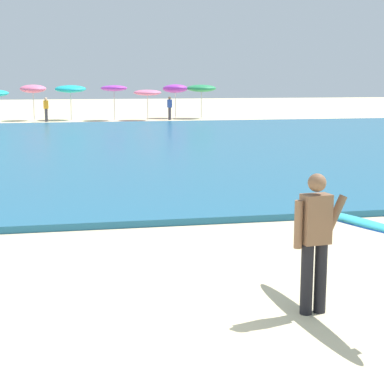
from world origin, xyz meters
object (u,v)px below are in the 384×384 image
(surfer_with_board, at_px, (333,230))
(beach_umbrella_8, at_px, (201,88))
(beach_umbrella_4, at_px, (70,89))
(beachgoer_near_row_mid, at_px, (46,109))
(beach_umbrella_5, at_px, (114,88))
(beach_umbrella_3, at_px, (33,89))
(beach_umbrella_6, at_px, (147,93))
(beach_umbrella_7, at_px, (175,89))
(beachgoer_near_row_left, at_px, (170,107))

(surfer_with_board, relative_size, beach_umbrella_8, 1.12)
(beach_umbrella_4, height_order, beachgoer_near_row_mid, beach_umbrella_4)
(beach_umbrella_4, xyz_separation_m, beachgoer_near_row_mid, (-1.63, -1.58, -1.24))
(beach_umbrella_8, distance_m, beachgoer_near_row_mid, 10.90)
(beach_umbrella_5, bearing_deg, beachgoer_near_row_mid, -172.61)
(beach_umbrella_3, distance_m, beach_umbrella_8, 11.56)
(beach_umbrella_6, xyz_separation_m, beach_umbrella_7, (2.25, 1.92, 0.23))
(beach_umbrella_4, distance_m, beachgoer_near_row_mid, 2.58)
(surfer_with_board, bearing_deg, beach_umbrella_8, 80.07)
(beach_umbrella_3, bearing_deg, surfer_with_board, -82.26)
(beach_umbrella_6, bearing_deg, beach_umbrella_7, 40.50)
(beach_umbrella_4, xyz_separation_m, beach_umbrella_7, (7.33, 0.60, -0.01))
(beach_umbrella_4, bearing_deg, beach_umbrella_7, 4.64)
(beach_umbrella_4, relative_size, beach_umbrella_6, 1.16)
(beach_umbrella_3, xyz_separation_m, beach_umbrella_5, (5.33, -0.94, 0.03))
(beach_umbrella_4, relative_size, beachgoer_near_row_left, 1.52)
(beach_umbrella_3, xyz_separation_m, beach_umbrella_8, (11.56, 0.01, -0.01))
(surfer_with_board, bearing_deg, beach_umbrella_5, 89.56)
(beachgoer_near_row_left, bearing_deg, beach_umbrella_6, 175.52)
(beach_umbrella_7, xyz_separation_m, beachgoer_near_row_left, (-0.75, -2.04, -1.23))
(beach_umbrella_3, xyz_separation_m, beach_umbrella_6, (7.55, -1.26, -0.26))
(beach_umbrella_3, distance_m, beach_umbrella_7, 9.82)
(beach_umbrella_4, bearing_deg, beach_umbrella_6, -14.60)
(beach_umbrella_3, bearing_deg, beach_umbrella_5, -9.96)
(beach_umbrella_3, bearing_deg, beach_umbrella_6, -9.50)
(beach_umbrella_5, relative_size, beach_umbrella_8, 1.00)
(surfer_with_board, height_order, beach_umbrella_3, beach_umbrella_3)
(beach_umbrella_5, distance_m, beach_umbrella_7, 4.74)
(beach_umbrella_4, relative_size, beach_umbrella_5, 1.01)
(surfer_with_board, bearing_deg, beachgoer_near_row_mid, 96.74)
(surfer_with_board, relative_size, beachgoer_near_row_left, 1.69)
(beachgoer_near_row_left, xyz_separation_m, beachgoer_near_row_mid, (-8.21, -0.14, 0.00))
(beach_umbrella_3, bearing_deg, beachgoer_near_row_mid, -61.06)
(beach_umbrella_8, relative_size, beachgoer_near_row_mid, 1.50)
(beach_umbrella_4, xyz_separation_m, beach_umbrella_5, (2.87, -1.00, 0.05))
(beach_umbrella_5, bearing_deg, beach_umbrella_4, 160.81)
(beach_umbrella_7, relative_size, beachgoer_near_row_left, 1.53)
(beach_umbrella_4, bearing_deg, surfer_with_board, -86.02)
(beach_umbrella_5, relative_size, beach_umbrella_7, 0.98)
(surfer_with_board, xyz_separation_m, beach_umbrella_7, (4.75, 37.82, 1.04))
(beach_umbrella_8, bearing_deg, beachgoer_near_row_mid, -171.90)
(beach_umbrella_6, distance_m, beachgoer_near_row_left, 1.80)
(beach_umbrella_8, xyz_separation_m, beachgoer_near_row_mid, (-10.72, -1.53, -1.25))
(beachgoer_near_row_left, bearing_deg, beach_umbrella_5, 173.18)
(beach_umbrella_5, height_order, beachgoer_near_row_mid, beach_umbrella_5)
(beach_umbrella_6, xyz_separation_m, beachgoer_near_row_mid, (-6.71, -0.26, -1.00))
(beach_umbrella_7, xyz_separation_m, beach_umbrella_8, (1.76, -0.65, 0.03))
(beach_umbrella_3, relative_size, beachgoer_near_row_left, 1.53)
(beach_umbrella_3, height_order, beach_umbrella_4, beach_umbrella_3)
(beach_umbrella_8, distance_m, beachgoer_near_row_left, 3.13)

